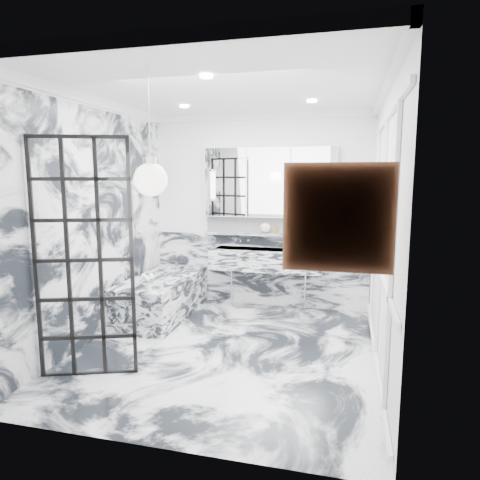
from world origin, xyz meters
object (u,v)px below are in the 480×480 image
(trough_sink, at_px, (266,259))
(bathtub, at_px, (162,296))
(mirror_cabinet, at_px, (269,182))
(crittall_door, at_px, (84,260))

(trough_sink, bearing_deg, bathtub, -153.52)
(trough_sink, height_order, mirror_cabinet, mirror_cabinet)
(trough_sink, distance_m, bathtub, 1.55)
(trough_sink, xyz_separation_m, bathtub, (-1.33, -0.66, -0.45))
(mirror_cabinet, bearing_deg, trough_sink, -90.00)
(mirror_cabinet, bearing_deg, bathtub, -147.94)
(bathtub, bearing_deg, trough_sink, 26.48)
(trough_sink, relative_size, mirror_cabinet, 0.84)
(crittall_door, xyz_separation_m, trough_sink, (1.28, 2.46, -0.40))
(crittall_door, distance_m, trough_sink, 2.80)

